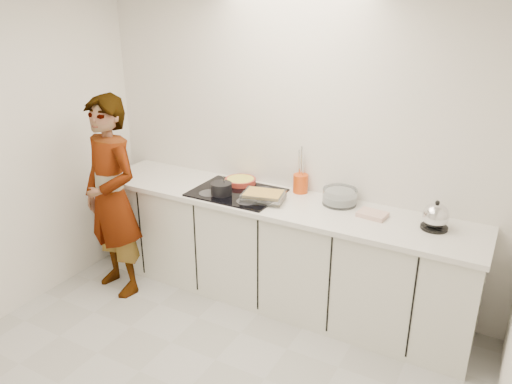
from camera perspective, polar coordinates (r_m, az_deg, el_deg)
The scene contains 12 objects.
wall_back at distance 4.15m, azimuth 4.29°, elevation 5.53°, with size 3.60×0.00×2.60m, color white.
base_cabinets at distance 4.21m, azimuth 2.12°, elevation -6.92°, with size 3.20×0.58×0.87m, color white.
countertop at distance 4.02m, azimuth 2.21°, elevation -1.20°, with size 3.24×0.64×0.04m, color white.
hob at distance 4.15m, azimuth -2.23°, elevation -0.05°, with size 0.72×0.54×0.01m, color black.
tart_dish at distance 4.32m, azimuth -1.79°, elevation 1.30°, with size 0.29×0.29×0.04m.
saucepan at distance 4.08m, azimuth -3.99°, elevation 0.39°, with size 0.21×0.21×0.17m.
baking_dish at distance 3.96m, azimuth 0.86°, elevation -0.42°, with size 0.37×0.30×0.06m.
mixing_bowl at distance 3.97m, azimuth 9.54°, elevation -0.59°, with size 0.28×0.28×0.13m.
tea_towel at distance 3.80m, azimuth 13.16°, elevation -2.51°, with size 0.21×0.15×0.03m, color white.
kettle at distance 3.70m, azimuth 19.83°, elevation -2.70°, with size 0.22×0.22×0.22m.
utensil_crock at distance 4.16m, azimuth 5.11°, elevation 0.98°, with size 0.12×0.12×0.15m, color #DA480F.
cook at distance 4.35m, azimuth -16.16°, elevation -0.64°, with size 0.63×0.41×1.73m, color white.
Camera 1 is at (1.65, -2.04, 2.44)m, focal length 35.00 mm.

